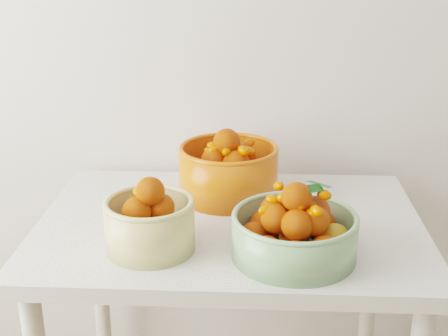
{
  "coord_description": "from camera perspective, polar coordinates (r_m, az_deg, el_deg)",
  "views": [
    {
      "loc": [
        -0.23,
        0.12,
        1.45
      ],
      "look_at": [
        -0.3,
        1.54,
        0.92
      ],
      "focal_mm": 50.0,
      "sensor_mm": 36.0,
      "label": 1
    }
  ],
  "objects": [
    {
      "name": "bowl_cream",
      "position": [
        1.47,
        -6.84,
        -5.01
      ],
      "size": [
        0.28,
        0.28,
        0.18
      ],
      "rotation": [
        0.0,
        0.0,
        -0.37
      ],
      "color": "#CABB75",
      "rests_on": "table"
    },
    {
      "name": "table",
      "position": [
        1.68,
        0.55,
        -7.79
      ],
      "size": [
        1.0,
        0.7,
        0.75
      ],
      "color": "silver",
      "rests_on": "ground"
    },
    {
      "name": "bowl_green",
      "position": [
        1.44,
        6.49,
        -5.76
      ],
      "size": [
        0.3,
        0.3,
        0.19
      ],
      "rotation": [
        0.0,
        0.0,
        0.05
      ],
      "color": "#7CA674",
      "rests_on": "table"
    },
    {
      "name": "bowl_orange",
      "position": [
        1.75,
        0.4,
        -0.17
      ],
      "size": [
        0.31,
        0.31,
        0.2
      ],
      "rotation": [
        0.0,
        0.0,
        -0.13
      ],
      "color": "#E14E0F",
      "rests_on": "table"
    }
  ]
}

